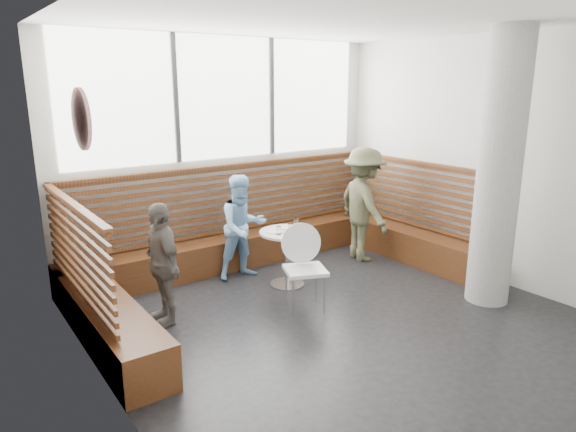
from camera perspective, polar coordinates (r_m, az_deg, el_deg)
room at (r=5.39m, az=6.18°, el=4.02°), size 5.00×5.00×3.20m
booth at (r=7.06m, az=-3.65°, el=-3.37°), size 5.00×2.50×1.44m
concrete_column at (r=6.41m, az=22.41°, el=4.68°), size 0.50×0.50×3.20m
wall_art at (r=4.48m, az=-22.00°, el=9.95°), size 0.03×0.50×0.50m
cafe_table at (r=6.63m, az=-0.07°, el=-3.44°), size 0.72×0.72×0.74m
cafe_chair at (r=5.97m, az=1.48°, el=-4.94°), size 0.48×0.47×0.99m
adult_man at (r=7.63m, az=8.39°, el=1.29°), size 0.86×1.21×1.69m
child_back at (r=6.89m, az=-5.06°, el=-1.24°), size 0.72×0.58×1.41m
child_left at (r=5.75m, az=-13.82°, el=-5.16°), size 0.35×0.81×1.36m
plate_near at (r=6.52m, az=-1.48°, el=-1.76°), size 0.20×0.20×0.01m
plate_far at (r=6.71m, az=-0.48°, el=-1.30°), size 0.18×0.18×0.01m
glass_left at (r=6.42m, az=-1.02°, el=-1.61°), size 0.06×0.06×0.10m
glass_mid at (r=6.53m, az=0.30°, el=-1.32°), size 0.07×0.07×0.11m
glass_right at (r=6.71m, az=0.94°, el=-0.82°), size 0.08×0.08×0.12m
menu_card at (r=6.49m, az=1.08°, el=-1.88°), size 0.22×0.16×0.00m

